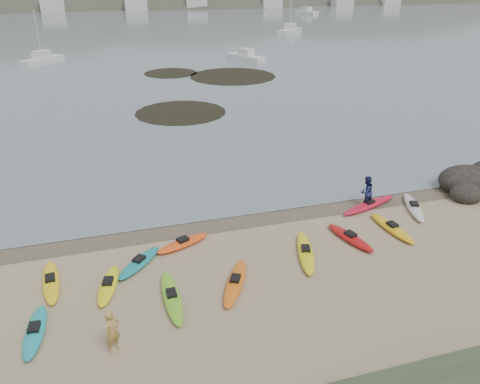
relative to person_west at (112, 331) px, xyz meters
name	(u,v)px	position (x,y,z in m)	size (l,w,h in m)	color
ground	(240,216)	(7.17, 8.36, -0.87)	(600.00, 600.00, 0.00)	tan
wet_sand	(242,219)	(7.17, 8.06, -0.87)	(60.00, 60.00, 0.00)	brown
kayaks	(252,253)	(6.57, 4.39, -0.70)	(21.08, 8.23, 0.34)	orange
person_west	(112,331)	(0.00, 0.00, 0.00)	(0.64, 0.42, 1.74)	tan
person_east	(366,191)	(14.42, 7.53, 0.06)	(0.90, 0.70, 1.86)	navy
rock_cluster	(476,185)	(22.24, 7.65, -0.64)	(5.26, 3.86, 1.76)	black
kelp_mats	(206,85)	(12.61, 40.74, -0.84)	(19.09, 26.60, 0.04)	black
moored_boats	(141,32)	(9.99, 89.54, -0.29)	(106.91, 78.32, 1.34)	silver
far_hills	(201,38)	(46.55, 202.33, -16.80)	(550.00, 135.00, 80.00)	#384235
far_town	(131,4)	(13.17, 153.36, 1.13)	(199.00, 5.00, 4.00)	beige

